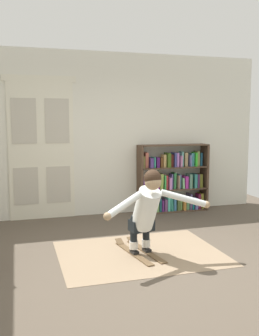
{
  "coord_description": "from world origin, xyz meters",
  "views": [
    {
      "loc": [
        -1.5,
        -4.15,
        1.71
      ],
      "look_at": [
        -0.01,
        0.87,
        1.05
      ],
      "focal_mm": 40.9,
      "sensor_mm": 36.0,
      "label": 1
    }
  ],
  "objects": [
    {
      "name": "ground_plane",
      "position": [
        0.0,
        0.0,
        0.0
      ],
      "size": [
        7.2,
        7.2,
        0.0
      ],
      "primitive_type": "plane",
      "color": "brown"
    },
    {
      "name": "back_wall",
      "position": [
        0.0,
        2.6,
        1.45
      ],
      "size": [
        6.0,
        0.1,
        2.9
      ],
      "primitive_type": "cube",
      "color": "silver",
      "rests_on": "ground"
    },
    {
      "name": "double_door",
      "position": [
        -1.09,
        2.54,
        1.23
      ],
      "size": [
        1.22,
        0.05,
        2.45
      ],
      "color": "silver",
      "rests_on": "ground"
    },
    {
      "name": "rug",
      "position": [
        -0.02,
        0.37,
        0.0
      ],
      "size": [
        2.07,
        1.56,
        0.01
      ],
      "primitive_type": "cube",
      "color": "#947C61",
      "rests_on": "ground"
    },
    {
      "name": "bookshelf",
      "position": [
        1.28,
        2.39,
        0.57
      ],
      "size": [
        1.34,
        0.3,
        1.26
      ],
      "color": "#4E392B",
      "rests_on": "ground"
    },
    {
      "name": "skis_pair",
      "position": [
        -0.02,
        0.4,
        0.02
      ],
      "size": [
        0.42,
        0.99,
        0.07
      ],
      "color": "brown",
      "rests_on": "rug"
    },
    {
      "name": "person_skier",
      "position": [
        0.01,
        0.19,
        0.65
      ],
      "size": [
        1.4,
        0.76,
        1.05
      ],
      "color": "white",
      "rests_on": "skis_pair"
    }
  ]
}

